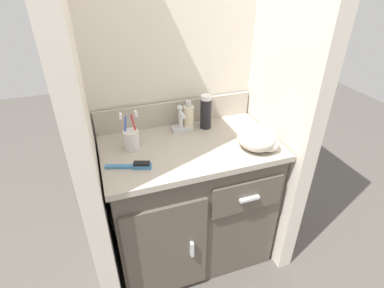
{
  "coord_description": "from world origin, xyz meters",
  "views": [
    {
      "loc": [
        -0.39,
        -1.17,
        1.51
      ],
      "look_at": [
        0.0,
        -0.02,
        0.77
      ],
      "focal_mm": 28.0,
      "sensor_mm": 36.0,
      "label": 1
    }
  ],
  "objects_px": {
    "soap_dispenser": "(189,117)",
    "hairbrush": "(135,166)",
    "hand_towel": "(259,138)",
    "toothbrush_cup": "(131,139)",
    "shaving_cream_can": "(206,112)"
  },
  "relations": [
    {
      "from": "shaving_cream_can",
      "to": "hand_towel",
      "type": "xyz_separation_m",
      "value": [
        0.16,
        -0.27,
        -0.04
      ]
    },
    {
      "from": "soap_dispenser",
      "to": "shaving_cream_can",
      "type": "bearing_deg",
      "value": -11.35
    },
    {
      "from": "hand_towel",
      "to": "hairbrush",
      "type": "bearing_deg",
      "value": 177.16
    },
    {
      "from": "soap_dispenser",
      "to": "hand_towel",
      "type": "height_order",
      "value": "soap_dispenser"
    },
    {
      "from": "soap_dispenser",
      "to": "hairbrush",
      "type": "distance_m",
      "value": 0.43
    },
    {
      "from": "soap_dispenser",
      "to": "shaving_cream_can",
      "type": "xyz_separation_m",
      "value": [
        0.09,
        -0.02,
        0.02
      ]
    },
    {
      "from": "toothbrush_cup",
      "to": "hairbrush",
      "type": "xyz_separation_m",
      "value": [
        -0.01,
        -0.16,
        -0.04
      ]
    },
    {
      "from": "toothbrush_cup",
      "to": "soap_dispenser",
      "type": "height_order",
      "value": "toothbrush_cup"
    },
    {
      "from": "hand_towel",
      "to": "toothbrush_cup",
      "type": "bearing_deg",
      "value": 161.54
    },
    {
      "from": "shaving_cream_can",
      "to": "hand_towel",
      "type": "relative_size",
      "value": 0.92
    },
    {
      "from": "shaving_cream_can",
      "to": "hand_towel",
      "type": "distance_m",
      "value": 0.32
    },
    {
      "from": "soap_dispenser",
      "to": "shaving_cream_can",
      "type": "height_order",
      "value": "shaving_cream_can"
    },
    {
      "from": "soap_dispenser",
      "to": "hairbrush",
      "type": "bearing_deg",
      "value": -141.59
    },
    {
      "from": "shaving_cream_can",
      "to": "soap_dispenser",
      "type": "bearing_deg",
      "value": 168.65
    },
    {
      "from": "hairbrush",
      "to": "hand_towel",
      "type": "distance_m",
      "value": 0.58
    }
  ]
}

